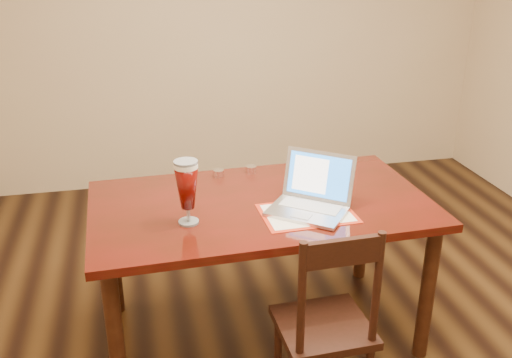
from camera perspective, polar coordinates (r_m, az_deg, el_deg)
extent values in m
plane|color=black|center=(3.20, 6.17, -16.76)|extent=(5.00, 5.00, 0.00)
cube|color=tan|center=(4.94, -2.54, 14.86)|extent=(4.50, 0.01, 2.70)
cube|color=#4B0D0A|center=(2.92, 0.49, -2.63)|extent=(1.74, 1.01, 0.04)
cylinder|color=#361A0D|center=(2.71, -13.83, -15.50)|extent=(0.07, 0.07, 0.76)
cylinder|color=#361A0D|center=(3.07, 16.75, -10.87)|extent=(0.07, 0.07, 0.76)
cylinder|color=#361A0D|center=(3.38, -14.15, -7.27)|extent=(0.07, 0.07, 0.76)
cylinder|color=#361A0D|center=(3.67, 10.64, -4.40)|extent=(0.07, 0.07, 0.76)
cube|color=#B22610|center=(2.79, 5.16, -3.44)|extent=(0.46, 0.33, 0.00)
cube|color=silver|center=(2.79, 5.16, -3.41)|extent=(0.41, 0.29, 0.00)
cube|color=#BBBBC0|center=(2.78, 5.09, -3.25)|extent=(0.44, 0.42, 0.02)
cube|color=#B2B3B7|center=(2.82, 5.46, -2.69)|extent=(0.30, 0.27, 0.00)
cube|color=#B2B2B6|center=(2.72, 4.56, -3.67)|extent=(0.11, 0.11, 0.00)
cube|color=#BBBBC0|center=(2.86, 6.30, 0.32)|extent=(0.33, 0.28, 0.24)
cube|color=blue|center=(2.86, 6.27, 0.30)|extent=(0.28, 0.24, 0.20)
cube|color=white|center=(2.87, 5.45, 0.45)|extent=(0.17, 0.15, 0.17)
cylinder|color=silver|center=(2.71, -6.74, -4.27)|extent=(0.10, 0.10, 0.01)
cylinder|color=silver|center=(2.69, -6.78, -3.51)|extent=(0.02, 0.02, 0.07)
cylinder|color=white|center=(2.59, -7.03, 1.35)|extent=(0.11, 0.11, 0.02)
cylinder|color=silver|center=(2.58, -7.05, 1.69)|extent=(0.11, 0.11, 0.01)
cylinder|color=silver|center=(3.21, -3.77, 0.58)|extent=(0.06, 0.06, 0.04)
cylinder|color=silver|center=(3.25, -0.49, 0.97)|extent=(0.06, 0.06, 0.04)
cube|color=black|center=(2.68, 6.74, -14.47)|extent=(0.42, 0.40, 0.04)
cylinder|color=black|center=(2.89, 2.21, -16.67)|extent=(0.04, 0.04, 0.40)
cylinder|color=black|center=(2.98, 8.54, -15.51)|extent=(0.04, 0.04, 0.40)
cylinder|color=black|center=(2.35, 4.58, -11.90)|extent=(0.03, 0.03, 0.52)
cylinder|color=black|center=(2.46, 11.99, -10.60)|extent=(0.03, 0.03, 0.52)
cube|color=black|center=(2.30, 8.66, -7.25)|extent=(0.33, 0.04, 0.12)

